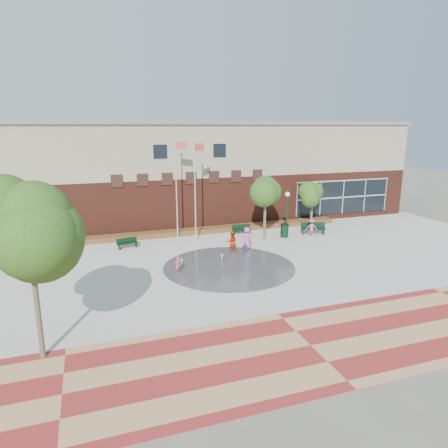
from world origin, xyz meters
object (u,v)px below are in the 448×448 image
object	(u,v)px
flagpole_left	(177,183)
trash_can	(284,231)
flagpole_right	(195,184)
bench_left	(128,245)
child_splash	(178,265)
tree_big_left	(27,221)

from	to	relation	value
flagpole_left	trash_can	size ratio (longest dim) A/B	7.31
flagpole_left	flagpole_right	xyz separation A→B (m)	(1.20, -1.13, -0.03)
bench_left	trash_can	world-z (taller)	trash_can
child_splash	bench_left	bearing A→B (deg)	-88.46
bench_left	tree_big_left	bearing A→B (deg)	-120.67
trash_can	child_splash	xyz separation A→B (m)	(-9.96, -5.27, -0.04)
trash_can	child_splash	size ratio (longest dim) A/B	1.06
tree_big_left	child_splash	bearing A→B (deg)	46.32
bench_left	tree_big_left	size ratio (longest dim) A/B	0.21
flagpole_left	tree_big_left	xyz separation A→B (m)	(-8.69, -15.00, 0.98)
bench_left	child_splash	bearing A→B (deg)	-81.29
flagpole_left	flagpole_right	distance (m)	1.65
flagpole_left	bench_left	distance (m)	6.09
flagpole_left	trash_can	world-z (taller)	flagpole_left
flagpole_left	bench_left	bearing A→B (deg)	-149.69
flagpole_right	child_splash	size ratio (longest dim) A/B	7.66
flagpole_right	trash_can	xyz separation A→B (m)	(7.02, -1.33, -3.90)
trash_can	bench_left	bearing A→B (deg)	175.30
flagpole_right	child_splash	bearing A→B (deg)	-135.26
flagpole_left	bench_left	world-z (taller)	flagpole_left
bench_left	child_splash	distance (m)	6.73
child_splash	trash_can	bearing A→B (deg)	-171.38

